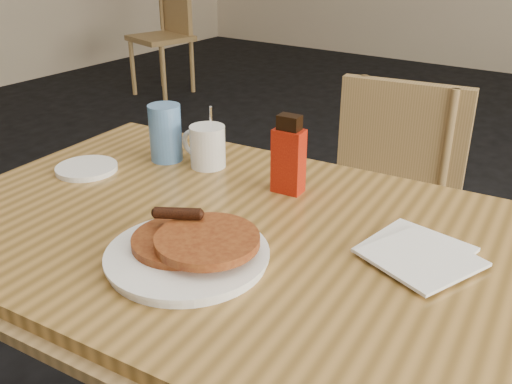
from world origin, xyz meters
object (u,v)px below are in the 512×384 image
(main_table, at_px, (227,245))
(coffee_mug, at_px, (207,145))
(chair_main_far, at_px, (384,201))
(chair_wall_extra, at_px, (168,23))
(pancake_plate, at_px, (190,250))
(blue_tumbler, at_px, (165,133))
(syrup_bottle, at_px, (289,157))

(main_table, relative_size, coffee_mug, 8.15)
(chair_main_far, bearing_deg, chair_wall_extra, 135.88)
(pancake_plate, height_order, coffee_mug, coffee_mug)
(main_table, distance_m, blue_tumbler, 0.38)
(chair_main_far, relative_size, coffee_mug, 5.61)
(chair_main_far, xyz_separation_m, syrup_bottle, (-0.00, -0.56, 0.32))
(pancake_plate, bearing_deg, main_table, 101.13)
(chair_wall_extra, xyz_separation_m, syrup_bottle, (2.70, -2.53, 0.28))
(chair_wall_extra, height_order, syrup_bottle, chair_wall_extra)
(chair_wall_extra, xyz_separation_m, pancake_plate, (2.71, -2.85, 0.22))
(chair_main_far, bearing_deg, main_table, -99.35)
(pancake_plate, xyz_separation_m, coffee_mug, (-0.24, 0.34, 0.03))
(chair_wall_extra, bearing_deg, chair_main_far, -21.47)
(chair_wall_extra, relative_size, syrup_bottle, 5.58)
(chair_main_far, relative_size, pancake_plate, 3.12)
(main_table, relative_size, pancake_plate, 4.54)
(coffee_mug, height_order, syrup_bottle, syrup_bottle)
(chair_wall_extra, relative_size, blue_tumbler, 6.94)
(chair_wall_extra, bearing_deg, syrup_bottle, -28.51)
(chair_main_far, xyz_separation_m, coffee_mug, (-0.23, -0.55, 0.30))
(pancake_plate, relative_size, syrup_bottle, 1.64)
(pancake_plate, distance_m, coffee_mug, 0.41)
(main_table, bearing_deg, blue_tumbler, 150.27)
(pancake_plate, bearing_deg, syrup_bottle, 91.75)
(chair_main_far, relative_size, syrup_bottle, 5.13)
(chair_main_far, distance_m, pancake_plate, 0.92)
(chair_main_far, height_order, syrup_bottle, syrup_bottle)
(syrup_bottle, bearing_deg, pancake_plate, -92.88)
(main_table, xyz_separation_m, blue_tumbler, (-0.31, 0.18, 0.11))
(chair_main_far, xyz_separation_m, blue_tumbler, (-0.33, -0.57, 0.31))
(coffee_mug, relative_size, syrup_bottle, 0.91)
(coffee_mug, distance_m, syrup_bottle, 0.23)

